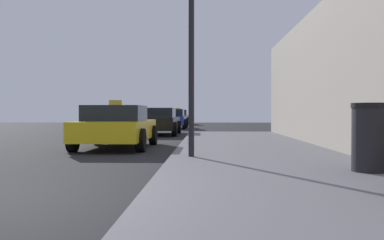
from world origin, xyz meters
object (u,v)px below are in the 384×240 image
object	(u,v)px
street_lamp	(191,7)
car_blue	(172,119)
car_black	(158,121)
car_yellow	(117,126)
trash_bin	(370,137)
car_red	(178,117)

from	to	relation	value
street_lamp	car_blue	bearing A→B (deg)	95.70
street_lamp	car_blue	xyz separation A→B (m)	(-1.94, 19.46, -2.61)
car_black	car_blue	xyz separation A→B (m)	(0.02, 7.99, -0.00)
street_lamp	car_yellow	xyz separation A→B (m)	(-2.36, 3.83, -2.61)
trash_bin	car_red	xyz separation A→B (m)	(-5.00, 30.97, -0.04)
car_yellow	car_black	bearing A→B (deg)	87.01
car_yellow	trash_bin	bearing A→B (deg)	-49.07
car_blue	car_red	xyz separation A→B (m)	(-0.19, 9.31, 0.00)
car_black	car_blue	bearing A→B (deg)	89.86
trash_bin	car_red	bearing A→B (deg)	99.17
car_yellow	car_blue	size ratio (longest dim) A/B	0.97
street_lamp	car_black	distance (m)	11.93
street_lamp	car_blue	size ratio (longest dim) A/B	1.05
trash_bin	car_black	distance (m)	14.50
car_yellow	car_blue	distance (m)	15.64
car_yellow	car_black	distance (m)	7.65
car_red	car_blue	bearing A→B (deg)	-88.86
trash_bin	car_blue	xyz separation A→B (m)	(-4.81, 21.66, -0.04)
car_blue	street_lamp	bearing A→B (deg)	-84.30
car_yellow	street_lamp	bearing A→B (deg)	-58.33
car_red	trash_bin	bearing A→B (deg)	-80.83
trash_bin	car_blue	distance (m)	22.19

